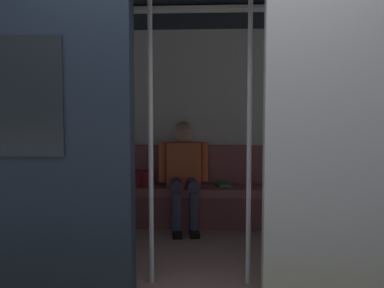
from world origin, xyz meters
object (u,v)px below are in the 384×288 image
object	(u,v)px
bench_seat	(205,196)
grab_pole_door	(151,137)
handbag	(142,178)
grab_pole_far	(249,137)
book	(222,185)
train_car	(197,85)
person_seated	(184,168)

from	to	relation	value
bench_seat	grab_pole_door	xyz separation A→B (m)	(0.36, 1.62, 0.77)
handbag	grab_pole_far	world-z (taller)	grab_pole_far
book	grab_pole_door	distance (m)	1.91
train_car	handbag	size ratio (longest dim) A/B	24.62
train_car	handbag	world-z (taller)	train_car
book	grab_pole_far	world-z (taller)	grab_pole_far
bench_seat	book	size ratio (longest dim) A/B	14.34
bench_seat	grab_pole_far	distance (m)	1.81
bench_seat	train_car	bearing A→B (deg)	86.92
train_car	person_seated	distance (m)	1.24
person_seated	handbag	bearing A→B (deg)	-13.67
train_car	bench_seat	world-z (taller)	train_car
person_seated	grab_pole_far	xyz separation A→B (m)	(-0.60, 1.55, 0.44)
grab_pole_door	grab_pole_far	world-z (taller)	same
handbag	grab_pole_door	world-z (taller)	grab_pole_door
bench_seat	grab_pole_far	size ratio (longest dim) A/B	1.42
train_car	book	size ratio (longest dim) A/B	29.09
bench_seat	grab_pole_far	xyz separation A→B (m)	(-0.36, 1.60, 0.77)
handbag	book	bearing A→B (deg)	-178.72
bench_seat	handbag	size ratio (longest dim) A/B	12.13
bench_seat	grab_pole_door	distance (m)	1.83
train_car	grab_pole_door	size ratio (longest dim) A/B	2.89
train_car	book	xyz separation A→B (m)	(-0.24, -1.02, -1.06)
person_seated	grab_pole_door	distance (m)	1.64
handbag	book	xyz separation A→B (m)	(-0.91, -0.02, -0.07)
person_seated	grab_pole_far	world-z (taller)	grab_pole_far
bench_seat	person_seated	world-z (taller)	person_seated
train_car	grab_pole_door	world-z (taller)	train_car
train_car	grab_pole_far	world-z (taller)	train_car
person_seated	grab_pole_far	distance (m)	1.72
handbag	grab_pole_far	bearing A→B (deg)	123.20
train_car	book	bearing A→B (deg)	-103.22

